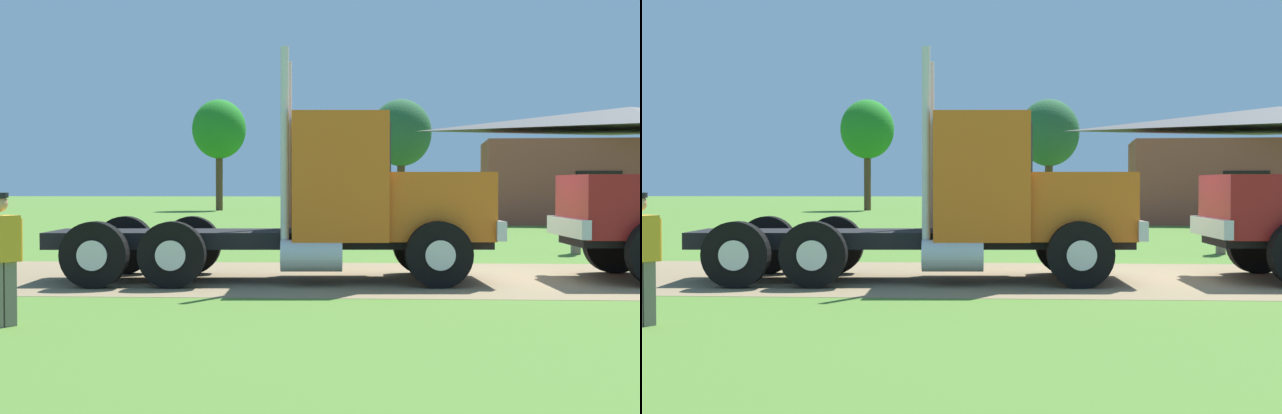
# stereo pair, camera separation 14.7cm
# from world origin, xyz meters

# --- Properties ---
(ground_plane) EXTENTS (200.00, 200.00, 0.00)m
(ground_plane) POSITION_xyz_m (0.00, 0.00, 0.00)
(ground_plane) COLOR #4D772B
(dirt_track) EXTENTS (120.00, 5.74, 0.01)m
(dirt_track) POSITION_xyz_m (0.00, 0.00, 0.00)
(dirt_track) COLOR #877251
(dirt_track) RESTS_ON ground_plane
(truck_foreground_white) EXTENTS (7.77, 2.96, 3.92)m
(truck_foreground_white) POSITION_xyz_m (-2.70, -0.45, 1.32)
(truck_foreground_white) COLOR black
(truck_foreground_white) RESTS_ON ground_plane
(visitor_far_side) EXTENTS (0.29, 0.66, 1.63)m
(visitor_far_side) POSITION_xyz_m (2.84, 5.57, 0.89)
(visitor_far_side) COLOR #2D2D33
(visitor_far_side) RESTS_ON ground_plane
(shed_building) EXTENTS (13.39, 7.15, 4.99)m
(shed_building) POSITION_xyz_m (9.12, 22.36, 2.40)
(shed_building) COLOR #974737
(shed_building) RESTS_ON ground_plane
(tree_mid) EXTENTS (3.40, 3.40, 7.02)m
(tree_mid) POSITION_xyz_m (-11.51, 38.95, 5.09)
(tree_mid) COLOR #513823
(tree_mid) RESTS_ON ground_plane
(tree_right) EXTENTS (3.41, 3.41, 6.42)m
(tree_right) POSITION_xyz_m (-0.26, 33.20, 4.50)
(tree_right) COLOR #513823
(tree_right) RESTS_ON ground_plane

